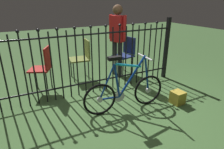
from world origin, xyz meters
The scene contains 8 objects.
ground_plane centered at (0.00, 0.00, 0.00)m, with size 20.00×20.00×0.00m, color #3D5F30.
iron_fence centered at (-0.05, 0.82, 0.68)m, with size 3.60×0.07×1.36m.
bicycle centered at (0.22, -0.01, 0.34)m, with size 1.40×0.40×0.93m.
chair_navy centered at (1.11, 1.48, 0.52)m, with size 0.49×0.49×0.88m.
chair_olive centered at (0.06, 1.61, 0.54)m, with size 0.45×0.45×0.89m.
chair_red centered at (-0.83, 1.29, 0.54)m, with size 0.50×0.50×0.89m.
person_visitor centered at (0.86, 1.46, 0.96)m, with size 0.28×0.45×1.61m.
display_crate centered at (1.15, -0.25, 0.11)m, with size 0.21×0.21×0.22m, color #B29933.
Camera 1 is at (-1.22, -2.40, 1.72)m, focal length 30.85 mm.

